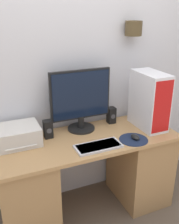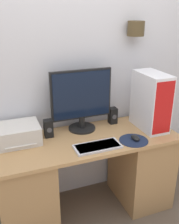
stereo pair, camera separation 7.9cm
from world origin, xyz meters
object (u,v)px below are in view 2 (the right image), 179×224
object	(u,v)px
monitor	(81,98)
mouse	(135,138)
printer	(18,134)
speaker_left	(48,128)
speaker_right	(113,116)
keyboard	(98,146)
computer_tower	(151,101)

from	to	relation	value
monitor	mouse	world-z (taller)	monitor
printer	speaker_left	world-z (taller)	speaker_left
printer	speaker_right	world-z (taller)	speaker_right
keyboard	mouse	bearing A→B (deg)	0.34
monitor	speaker_right	xyz separation A→B (m)	(0.31, 0.02, -0.21)
monitor	computer_tower	size ratio (longest dim) A/B	1.07
mouse	computer_tower	world-z (taller)	computer_tower
mouse	computer_tower	xyz separation A→B (m)	(0.24, 0.17, 0.23)
printer	speaker_right	xyz separation A→B (m)	(0.87, 0.06, 0.00)
monitor	speaker_right	distance (m)	0.38
printer	speaker_left	size ratio (longest dim) A/B	2.24
monitor	computer_tower	world-z (taller)	monitor
keyboard	speaker_right	bearing A→B (deg)	50.55
speaker_left	keyboard	bearing A→B (deg)	-45.81
monitor	speaker_left	bearing A→B (deg)	-172.32
keyboard	computer_tower	world-z (taller)	computer_tower
mouse	printer	bearing A→B (deg)	160.78
monitor	printer	world-z (taller)	monitor
keyboard	speaker_left	size ratio (longest dim) A/B	2.44
speaker_right	printer	bearing A→B (deg)	-175.83
printer	speaker_right	size ratio (longest dim) A/B	2.24
computer_tower	printer	xyz separation A→B (m)	(-1.13, 0.14, -0.18)
speaker_left	speaker_right	size ratio (longest dim) A/B	1.00
monitor	keyboard	xyz separation A→B (m)	(0.00, -0.36, -0.28)
mouse	speaker_right	world-z (taller)	speaker_right
monitor	keyboard	world-z (taller)	monitor
mouse	speaker_left	distance (m)	0.72
monitor	keyboard	size ratio (longest dim) A/B	1.47
monitor	mouse	distance (m)	0.56
keyboard	speaker_right	xyz separation A→B (m)	(0.31, 0.38, 0.06)
speaker_left	mouse	bearing A→B (deg)	-26.15
keyboard	printer	distance (m)	0.64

